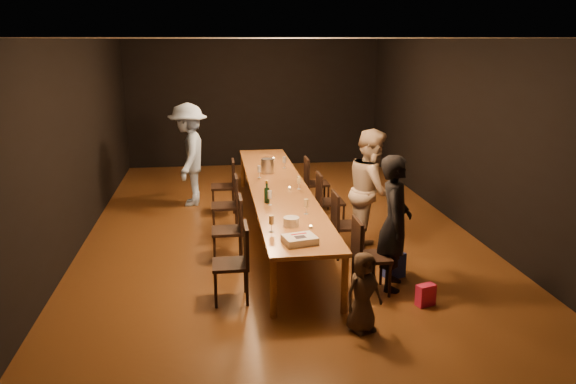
{
  "coord_description": "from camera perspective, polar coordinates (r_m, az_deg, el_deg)",
  "views": [
    {
      "loc": [
        -1.01,
        -8.52,
        2.99
      ],
      "look_at": [
        -0.02,
        -1.3,
        1.0
      ],
      "focal_mm": 35.0,
      "sensor_mm": 36.0,
      "label": 1
    }
  ],
  "objects": [
    {
      "name": "champagne_bottle",
      "position": [
        7.92,
        -2.16,
        0.05
      ],
      "size": [
        0.09,
        0.09,
        0.32
      ],
      "primitive_type": null,
      "rotation": [
        0.0,
        0.0,
        0.25
      ],
      "color": "black",
      "rests_on": "table"
    },
    {
      "name": "wineglass_2",
      "position": [
        7.81,
        -1.86,
        -0.6
      ],
      "size": [
        0.06,
        0.06,
        0.21
      ],
      "primitive_type": null,
      "color": "silver",
      "rests_on": "table"
    },
    {
      "name": "woman_birthday",
      "position": [
        6.93,
        10.78,
        -3.09
      ],
      "size": [
        0.57,
        0.71,
        1.68
      ],
      "primitive_type": "imported",
      "rotation": [
        0.0,
        0.0,
        1.25
      ],
      "color": "black",
      "rests_on": "ground"
    },
    {
      "name": "wineglass_0",
      "position": [
        6.73,
        -1.69,
        -3.24
      ],
      "size": [
        0.06,
        0.06,
        0.21
      ],
      "primitive_type": null,
      "color": "beige",
      "rests_on": "table"
    },
    {
      "name": "chair_left_1",
      "position": [
        7.75,
        -6.21,
        -3.84
      ],
      "size": [
        0.42,
        0.42,
        0.93
      ],
      "primitive_type": null,
      "rotation": [
        0.0,
        0.0,
        1.57
      ],
      "color": "black",
      "rests_on": "ground"
    },
    {
      "name": "table",
      "position": [
        8.88,
        -1.0,
        0.34
      ],
      "size": [
        0.9,
        6.0,
        0.75
      ],
      "color": "#98542C",
      "rests_on": "ground"
    },
    {
      "name": "chair_left_0",
      "position": [
        6.62,
        -5.88,
        -7.22
      ],
      "size": [
        0.42,
        0.42,
        0.93
      ],
      "primitive_type": null,
      "rotation": [
        0.0,
        0.0,
        1.57
      ],
      "color": "black",
      "rests_on": "ground"
    },
    {
      "name": "ground",
      "position": [
        9.09,
        -0.98,
        -3.94
      ],
      "size": [
        10.0,
        10.0,
        0.0
      ],
      "primitive_type": "plane",
      "color": "#4A2A12",
      "rests_on": "ground"
    },
    {
      "name": "chair_right_0",
      "position": [
        6.88,
        8.51,
        -6.44
      ],
      "size": [
        0.42,
        0.42,
        0.93
      ],
      "primitive_type": null,
      "rotation": [
        0.0,
        0.0,
        -1.57
      ],
      "color": "black",
      "rests_on": "ground"
    },
    {
      "name": "gift_bag_red",
      "position": [
        6.79,
        13.81,
        -10.13
      ],
      "size": [
        0.24,
        0.18,
        0.26
      ],
      "primitive_type": "cube",
      "rotation": [
        0.0,
        0.0,
        0.32
      ],
      "color": "#DD2153",
      "rests_on": "ground"
    },
    {
      "name": "chair_left_2",
      "position": [
        8.89,
        -6.45,
        -1.33
      ],
      "size": [
        0.42,
        0.42,
        0.93
      ],
      "primitive_type": null,
      "rotation": [
        0.0,
        0.0,
        1.57
      ],
      "color": "black",
      "rests_on": "ground"
    },
    {
      "name": "chair_right_3",
      "position": [
        10.21,
        2.95,
        0.94
      ],
      "size": [
        0.42,
        0.42,
        0.93
      ],
      "primitive_type": null,
      "rotation": [
        0.0,
        0.0,
        -1.57
      ],
      "color": "black",
      "rests_on": "ground"
    },
    {
      "name": "woman_tan",
      "position": [
        8.14,
        8.51,
        0.15
      ],
      "size": [
        0.88,
        1.01,
        1.78
      ],
      "primitive_type": "imported",
      "rotation": [
        0.0,
        0.0,
        1.3
      ],
      "color": "beige",
      "rests_on": "ground"
    },
    {
      "name": "tealight_far",
      "position": [
        10.82,
        -1.47,
        3.41
      ],
      "size": [
        0.05,
        0.05,
        0.03
      ],
      "primitive_type": "cylinder",
      "color": "#B2B7B2",
      "rests_on": "table"
    },
    {
      "name": "ice_bucket",
      "position": [
        9.73,
        -2.09,
        2.7
      ],
      "size": [
        0.25,
        0.25,
        0.24
      ],
      "primitive_type": "cylinder",
      "rotation": [
        0.0,
        0.0,
        0.14
      ],
      "color": "silver",
      "rests_on": "table"
    },
    {
      "name": "tealight_near",
      "position": [
        6.89,
        2.31,
        -3.58
      ],
      "size": [
        0.05,
        0.05,
        0.03
      ],
      "primitive_type": "cylinder",
      "color": "#B2B7B2",
      "rests_on": "table"
    },
    {
      "name": "birthday_cake",
      "position": [
        6.39,
        1.2,
        -4.85
      ],
      "size": [
        0.42,
        0.36,
        0.09
      ],
      "rotation": [
        0.0,
        0.0,
        0.21
      ],
      "color": "white",
      "rests_on": "table"
    },
    {
      "name": "plate_stack",
      "position": [
        6.95,
        0.34,
        -3.03
      ],
      "size": [
        0.23,
        0.23,
        0.11
      ],
      "primitive_type": "cylinder",
      "rotation": [
        0.0,
        0.0,
        0.19
      ],
      "color": "white",
      "rests_on": "table"
    },
    {
      "name": "tealight_mid",
      "position": [
        8.66,
        0.16,
        0.39
      ],
      "size": [
        0.05,
        0.05,
        0.03
      ],
      "primitive_type": "cylinder",
      "color": "#B2B7B2",
      "rests_on": "table"
    },
    {
      "name": "chair_left_3",
      "position": [
        10.04,
        -6.63,
        0.62
      ],
      "size": [
        0.42,
        0.42,
        0.93
      ],
      "primitive_type": null,
      "rotation": [
        0.0,
        0.0,
        1.57
      ],
      "color": "black",
      "rests_on": "ground"
    },
    {
      "name": "man_blue",
      "position": [
        10.46,
        -10.03,
        3.75
      ],
      "size": [
        0.79,
        1.26,
        1.88
      ],
      "primitive_type": "imported",
      "rotation": [
        0.0,
        0.0,
        -1.65
      ],
      "color": "#99BAEC",
      "rests_on": "ground"
    },
    {
      "name": "gift_bag_blue",
      "position": [
        7.46,
        10.7,
        -7.28
      ],
      "size": [
        0.3,
        0.25,
        0.33
      ],
      "primitive_type": "cube",
      "rotation": [
        0.0,
        0.0,
        0.32
      ],
      "color": "navy",
      "rests_on": "ground"
    },
    {
      "name": "wineglass_1",
      "position": [
        7.41,
        1.85,
        -1.5
      ],
      "size": [
        0.06,
        0.06,
        0.21
      ],
      "primitive_type": null,
      "color": "beige",
      "rests_on": "table"
    },
    {
      "name": "child",
      "position": [
        6.0,
        7.65,
        -10.04
      ],
      "size": [
        0.5,
        0.42,
        0.87
      ],
      "primitive_type": "imported",
      "rotation": [
        0.0,
        0.0,
        0.38
      ],
      "color": "#3F3023",
      "rests_on": "ground"
    },
    {
      "name": "room_shell",
      "position": [
        8.63,
        -1.04,
        9.2
      ],
      "size": [
        6.04,
        10.04,
        3.02
      ],
      "color": "black",
      "rests_on": "ground"
    },
    {
      "name": "chair_right_1",
      "position": [
        7.96,
        6.13,
        -3.3
      ],
      "size": [
        0.42,
        0.42,
        0.93
      ],
      "primitive_type": null,
      "rotation": [
        0.0,
        0.0,
        -1.57
      ],
      "color": "black",
      "rests_on": "ground"
    },
    {
      "name": "chair_right_2",
      "position": [
        9.08,
        4.34,
        -0.92
      ],
      "size": [
        0.42,
        0.42,
        0.93
      ],
      "primitive_type": null,
      "rotation": [
        0.0,
        0.0,
        -1.57
      ],
      "color": "black",
      "rests_on": "ground"
    },
    {
      "name": "wineglass_5",
      "position": [
        10.07,
        -0.37,
        3.02
      ],
      "size": [
        0.06,
        0.06,
        0.21
      ],
      "primitive_type": null,
      "color": "silver",
      "rests_on": "table"
    },
    {
      "name": "wineglass_3",
      "position": [
        8.64,
        1.11,
        0.95
      ],
      "size": [
        0.06,
        0.06,
        0.21
      ],
      "primitive_type": null,
      "color": "beige",
      "rests_on": "table"
    },
    {
      "name": "wineglass_4",
      "position": [
        9.36,
        -2.93,
        2.07
      ],
      "size": [
        0.06,
        0.06,
        0.21
      ],
      "primitive_type": null,
      "color": "silver",
      "rests_on": "table"
    }
  ]
}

